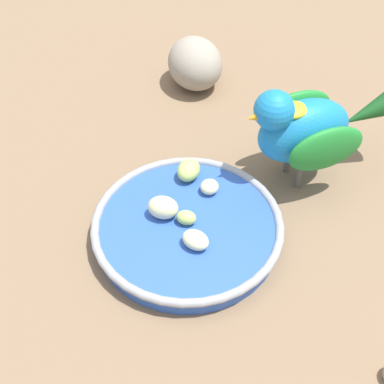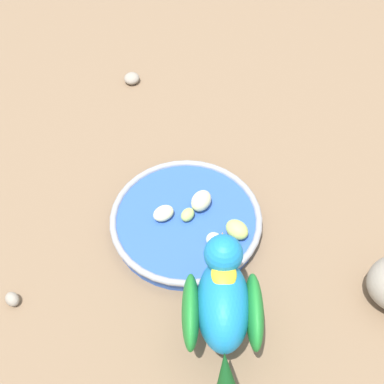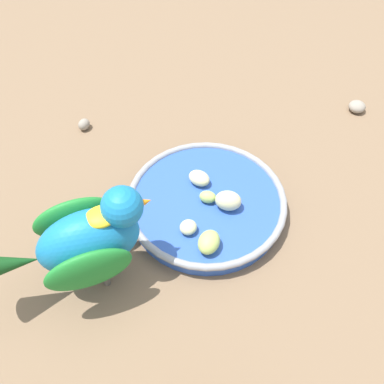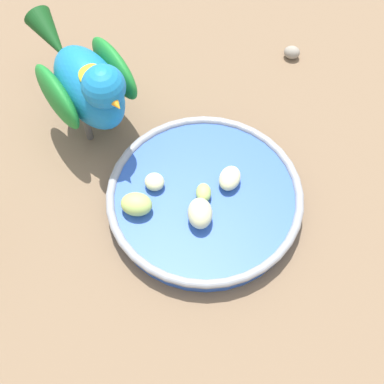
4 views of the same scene
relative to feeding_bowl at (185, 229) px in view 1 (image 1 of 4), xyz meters
name	(u,v)px [view 1 (image 1 of 4)]	position (x,y,z in m)	size (l,w,h in m)	color
ground_plane	(198,251)	(0.00, -0.03, -0.02)	(4.00, 4.00, 0.00)	#7A6047
feeding_bowl	(185,229)	(0.00, 0.00, 0.00)	(0.23, 0.23, 0.03)	#2D56B7
apple_piece_0	(196,240)	(-0.01, -0.03, 0.02)	(0.03, 0.03, 0.02)	beige
apple_piece_1	(185,218)	(0.00, 0.00, 0.02)	(0.02, 0.02, 0.02)	#B2CC66
apple_piece_2	(209,187)	(0.05, 0.03, 0.02)	(0.02, 0.02, 0.02)	beige
apple_piece_3	(163,207)	(-0.02, 0.03, 0.02)	(0.04, 0.03, 0.03)	beige
apple_piece_4	(189,170)	(0.05, 0.07, 0.02)	(0.04, 0.03, 0.03)	#B2CC66
parrot	(307,127)	(0.19, 0.01, 0.07)	(0.22, 0.12, 0.15)	#59544C
rock_large	(195,63)	(0.18, 0.27, 0.02)	(0.10, 0.09, 0.08)	gray
pebble_1	(320,106)	(0.31, 0.12, -0.01)	(0.02, 0.01, 0.01)	gray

